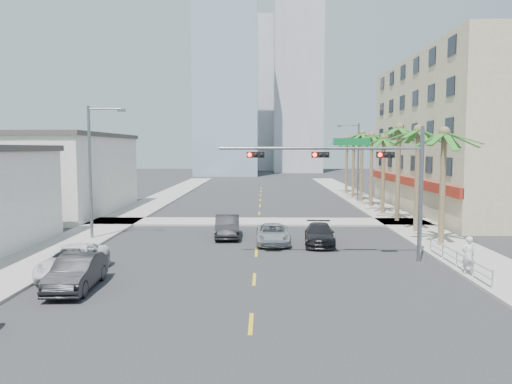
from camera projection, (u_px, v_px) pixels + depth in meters
ground at (252, 306)px, 19.65m from camera, size 260.00×260.00×0.00m
sidewalk_right at (410, 226)px, 39.37m from camera, size 4.00×120.00×0.15m
sidewalk_left at (108, 225)px, 39.76m from camera, size 4.00×120.00×0.15m
sidewalk_cross at (259, 222)px, 41.55m from camera, size 80.00×4.00×0.15m
building_right at (485, 135)px, 48.51m from camera, size 15.25×28.00×15.00m
building_left_far at (55, 175)px, 47.54m from camera, size 11.00×18.00×7.20m
tower_far_left at (227, 69)px, 112.28m from camera, size 14.00×14.00×48.00m
tower_far_right at (298, 54)px, 126.41m from camera, size 12.00×12.00×60.00m
tower_far_center at (252, 96)px, 142.34m from camera, size 16.00×16.00×42.00m
traffic_signal_mast at (362, 169)px, 27.03m from camera, size 11.12×0.54×7.20m
palm_tree_0 at (444, 134)px, 30.79m from camera, size 4.80×4.80×7.80m
palm_tree_1 at (419, 131)px, 35.93m from camera, size 4.80×4.80×8.16m
palm_tree_2 at (399, 129)px, 41.08m from camera, size 4.80×4.80×8.52m
palm_tree_3 at (384, 139)px, 46.32m from camera, size 4.80×4.80×7.80m
palm_tree_4 at (372, 136)px, 51.47m from camera, size 4.80×4.80×8.16m
palm_tree_5 at (362, 134)px, 56.62m from camera, size 4.80×4.80×8.52m
palm_tree_6 at (354, 141)px, 61.86m from camera, size 4.80×4.80×7.80m
palm_tree_7 at (347, 139)px, 67.01m from camera, size 4.80×4.80×8.16m
streetlight_left at (93, 165)px, 33.33m from camera, size 2.55×0.25×9.00m
streetlight_right at (356, 158)px, 56.87m from camera, size 2.55×0.25×9.00m
guardrail at (457, 257)px, 25.40m from camera, size 0.08×8.08×1.00m
car_parked_mid at (77, 272)px, 21.95m from camera, size 1.80×4.66×1.51m
car_parked_far at (73, 261)px, 24.23m from camera, size 2.79×5.47×1.48m
car_lane_left at (227, 226)px, 34.70m from camera, size 1.92×4.78×1.54m
car_lane_center at (273, 234)px, 32.34m from camera, size 2.20×4.66×1.29m
car_lane_right at (319, 234)px, 32.02m from camera, size 2.22×4.76×1.35m
pedestrian at (468, 255)px, 24.00m from camera, size 0.72×0.51×1.84m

